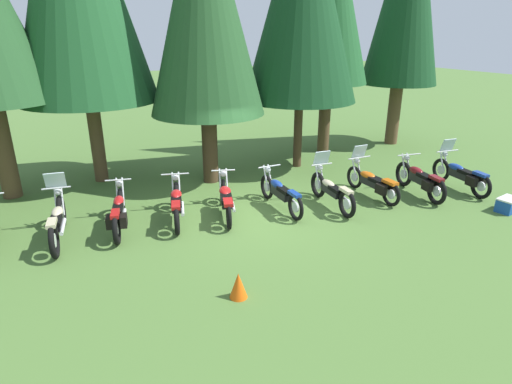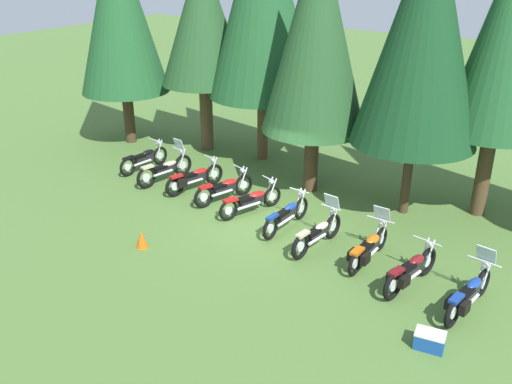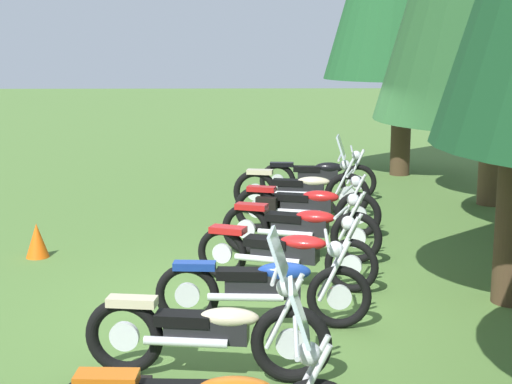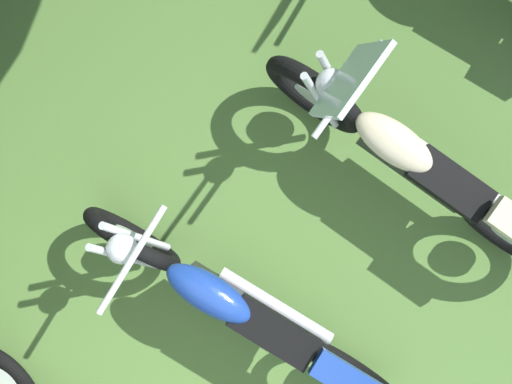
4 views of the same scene
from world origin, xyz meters
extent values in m
plane|color=#4C7033|center=(0.00, 0.00, 0.00)|extent=(80.00, 80.00, 0.00)
torus|color=black|center=(-4.44, 1.59, 0.38)|extent=(0.26, 0.78, 0.77)
cylinder|color=silver|center=(-4.44, 1.59, 0.38)|extent=(0.11, 0.30, 0.29)
torus|color=black|center=(-4.75, 0.04, 0.38)|extent=(0.26, 0.78, 0.77)
cylinder|color=silver|center=(-4.75, 0.04, 0.38)|extent=(0.11, 0.30, 0.29)
cube|color=black|center=(-4.60, 0.82, 0.48)|extent=(0.34, 0.80, 0.21)
ellipsoid|color=beige|center=(-4.55, 1.03, 0.60)|extent=(0.34, 0.59, 0.16)
cube|color=black|center=(-4.64, 0.60, 0.57)|extent=(0.32, 0.55, 0.10)
cube|color=beige|center=(-4.73, 0.12, 0.74)|extent=(0.26, 0.47, 0.08)
cylinder|color=silver|center=(-4.53, 1.55, 0.68)|extent=(0.11, 0.34, 0.65)
cylinder|color=silver|center=(-4.38, 1.52, 0.68)|extent=(0.11, 0.34, 0.65)
cylinder|color=silver|center=(-4.47, 1.45, 1.02)|extent=(0.61, 0.15, 0.04)
sphere|color=silver|center=(-4.45, 1.54, 0.90)|extent=(0.20, 0.20, 0.17)
cylinder|color=silver|center=(-4.51, 0.62, 0.40)|extent=(0.23, 0.78, 0.08)
cube|color=silver|center=(-4.47, 1.47, 1.20)|extent=(0.46, 0.23, 0.39)
torus|color=black|center=(-3.05, 1.56, 0.36)|extent=(0.31, 0.72, 0.71)
cylinder|color=silver|center=(-3.05, 1.56, 0.36)|extent=(0.12, 0.27, 0.27)
torus|color=black|center=(-3.50, 0.03, 0.36)|extent=(0.31, 0.72, 0.71)
cylinder|color=silver|center=(-3.50, 0.03, 0.36)|extent=(0.12, 0.27, 0.27)
cube|color=black|center=(-3.28, 0.79, 0.46)|extent=(0.40, 0.81, 0.24)
ellipsoid|color=#B21919|center=(-3.22, 1.01, 0.61)|extent=(0.38, 0.60, 0.19)
cube|color=black|center=(-3.34, 0.58, 0.58)|extent=(0.36, 0.57, 0.10)
cube|color=#B21919|center=(-3.48, 0.11, 0.68)|extent=(0.29, 0.47, 0.08)
cylinder|color=silver|center=(-3.14, 1.52, 0.65)|extent=(0.14, 0.33, 0.65)
cylinder|color=silver|center=(-3.00, 1.48, 0.65)|extent=(0.14, 0.33, 0.65)
cylinder|color=silver|center=(-3.09, 1.43, 0.99)|extent=(0.60, 0.21, 0.04)
sphere|color=silver|center=(-3.07, 1.51, 0.87)|extent=(0.21, 0.21, 0.17)
cylinder|color=silver|center=(-3.22, 0.59, 0.38)|extent=(0.30, 0.78, 0.08)
cube|color=black|center=(-3.59, 0.26, 0.46)|extent=(0.22, 0.35, 0.26)
cube|color=black|center=(-3.30, 0.18, 0.46)|extent=(0.22, 0.35, 0.26)
torus|color=black|center=(-1.69, 1.32, 0.36)|extent=(0.34, 0.71, 0.71)
cylinder|color=silver|center=(-1.69, 1.32, 0.36)|extent=(0.14, 0.27, 0.27)
torus|color=black|center=(-2.20, -0.15, 0.36)|extent=(0.34, 0.71, 0.71)
cylinder|color=silver|center=(-2.20, -0.15, 0.36)|extent=(0.14, 0.27, 0.27)
cube|color=black|center=(-1.94, 0.59, 0.46)|extent=(0.46, 0.80, 0.23)
ellipsoid|color=#B21919|center=(-1.87, 0.79, 0.60)|extent=(0.44, 0.61, 0.18)
cube|color=black|center=(-2.01, 0.38, 0.57)|extent=(0.41, 0.57, 0.10)
cube|color=#B21919|center=(-2.17, -0.07, 0.69)|extent=(0.33, 0.48, 0.08)
cylinder|color=silver|center=(-1.79, 1.29, 0.65)|extent=(0.15, 0.33, 0.65)
cylinder|color=silver|center=(-1.63, 1.24, 0.65)|extent=(0.15, 0.33, 0.65)
cylinder|color=silver|center=(-1.73, 1.19, 0.99)|extent=(0.67, 0.26, 0.04)
sphere|color=silver|center=(-1.71, 1.27, 0.87)|extent=(0.22, 0.22, 0.17)
cylinder|color=silver|center=(-1.87, 0.38, 0.38)|extent=(0.33, 0.75, 0.08)
torus|color=black|center=(-0.46, 1.08, 0.33)|extent=(0.32, 0.65, 0.66)
cylinder|color=silver|center=(-0.46, 1.08, 0.33)|extent=(0.14, 0.25, 0.25)
torus|color=black|center=(-1.04, -0.47, 0.33)|extent=(0.32, 0.65, 0.66)
cylinder|color=silver|center=(-1.04, -0.47, 0.33)|extent=(0.14, 0.25, 0.25)
cube|color=black|center=(-0.75, 0.31, 0.43)|extent=(0.51, 0.85, 0.22)
ellipsoid|color=#B21919|center=(-0.67, 0.52, 0.56)|extent=(0.48, 0.65, 0.17)
cube|color=black|center=(-0.83, 0.09, 0.53)|extent=(0.45, 0.61, 0.10)
cube|color=#B21919|center=(-1.01, -0.39, 0.64)|extent=(0.36, 0.49, 0.08)
cylinder|color=silver|center=(-0.56, 1.05, 0.63)|extent=(0.16, 0.33, 0.65)
cylinder|color=silver|center=(-0.40, 0.99, 0.63)|extent=(0.16, 0.33, 0.65)
cylinder|color=silver|center=(-0.51, 0.95, 0.96)|extent=(0.59, 0.25, 0.04)
sphere|color=silver|center=(-0.48, 1.03, 0.84)|extent=(0.22, 0.22, 0.17)
cylinder|color=silver|center=(-0.68, 0.08, 0.35)|extent=(0.36, 0.79, 0.08)
torus|color=black|center=(0.72, 0.78, 0.34)|extent=(0.14, 0.68, 0.68)
cylinder|color=silver|center=(0.72, 0.78, 0.34)|extent=(0.07, 0.26, 0.26)
torus|color=black|center=(0.61, -0.80, 0.34)|extent=(0.14, 0.68, 0.68)
cylinder|color=silver|center=(0.61, -0.80, 0.34)|extent=(0.07, 0.26, 0.26)
cube|color=black|center=(0.66, -0.01, 0.45)|extent=(0.23, 0.80, 0.25)
ellipsoid|color=navy|center=(0.68, 0.20, 0.61)|extent=(0.26, 0.57, 0.20)
cube|color=black|center=(0.65, -0.23, 0.58)|extent=(0.24, 0.54, 0.10)
cube|color=navy|center=(0.61, -0.72, 0.66)|extent=(0.19, 0.45, 0.08)
cylinder|color=silver|center=(0.65, 0.72, 0.64)|extent=(0.07, 0.34, 0.65)
cylinder|color=silver|center=(0.78, 0.71, 0.64)|extent=(0.07, 0.34, 0.65)
cylinder|color=silver|center=(0.71, 0.64, 0.97)|extent=(0.65, 0.08, 0.04)
sphere|color=silver|center=(0.72, 0.73, 0.85)|extent=(0.18, 0.18, 0.17)
cylinder|color=silver|center=(0.76, -0.19, 0.36)|extent=(0.13, 0.79, 0.08)
torus|color=black|center=(2.02, 0.19, 0.36)|extent=(0.22, 0.73, 0.72)
cylinder|color=silver|center=(2.02, 0.19, 0.36)|extent=(0.09, 0.27, 0.27)
torus|color=black|center=(1.81, -1.29, 0.36)|extent=(0.22, 0.73, 0.72)
cylinder|color=silver|center=(1.81, -1.29, 0.36)|extent=(0.09, 0.27, 0.27)
cube|color=black|center=(1.92, -0.55, 0.45)|extent=(0.29, 0.76, 0.21)
ellipsoid|color=beige|center=(1.95, -0.35, 0.58)|extent=(0.31, 0.56, 0.16)
cube|color=black|center=(1.89, -0.76, 0.55)|extent=(0.29, 0.52, 0.10)
cube|color=beige|center=(1.82, -1.22, 0.69)|extent=(0.23, 0.46, 0.08)
cylinder|color=silver|center=(1.95, 0.14, 0.66)|extent=(0.09, 0.34, 0.65)
cylinder|color=silver|center=(2.08, 0.12, 0.66)|extent=(0.09, 0.34, 0.65)
cylinder|color=silver|center=(2.00, 0.05, 0.99)|extent=(0.61, 0.12, 0.04)
sphere|color=silver|center=(2.02, 0.14, 0.87)|extent=(0.19, 0.19, 0.17)
cylinder|color=silver|center=(2.01, -0.73, 0.38)|extent=(0.19, 0.74, 0.08)
cube|color=silver|center=(2.01, 0.07, 1.17)|extent=(0.46, 0.21, 0.39)
torus|color=black|center=(3.41, 0.26, 0.33)|extent=(0.13, 0.66, 0.66)
cylinder|color=silver|center=(3.41, 0.26, 0.33)|extent=(0.06, 0.26, 0.25)
torus|color=black|center=(3.32, -1.28, 0.33)|extent=(0.13, 0.66, 0.66)
cylinder|color=silver|center=(3.32, -1.28, 0.33)|extent=(0.06, 0.26, 0.25)
cube|color=black|center=(3.36, -0.51, 0.43)|extent=(0.27, 0.77, 0.23)
ellipsoid|color=#D16014|center=(3.37, -0.30, 0.57)|extent=(0.32, 0.56, 0.18)
cube|color=black|center=(3.35, -0.72, 0.54)|extent=(0.29, 0.52, 0.10)
cube|color=#D16014|center=(3.32, -1.20, 0.64)|extent=(0.23, 0.45, 0.08)
cylinder|color=silver|center=(3.32, 0.20, 0.63)|extent=(0.06, 0.34, 0.65)
cylinder|color=silver|center=(3.49, 0.19, 0.63)|extent=(0.06, 0.34, 0.65)
cylinder|color=silver|center=(3.40, 0.12, 0.97)|extent=(0.76, 0.08, 0.04)
sphere|color=silver|center=(3.40, 0.21, 0.85)|extent=(0.18, 0.18, 0.17)
cylinder|color=silver|center=(3.49, -0.69, 0.35)|extent=(0.12, 0.77, 0.08)
cube|color=silver|center=(3.40, 0.14, 1.15)|extent=(0.45, 0.18, 0.39)
cube|color=black|center=(3.15, -1.07, 0.43)|extent=(0.16, 0.33, 0.26)
cube|color=black|center=(3.51, -1.09, 0.43)|extent=(0.16, 0.33, 0.26)
torus|color=black|center=(4.81, -0.31, 0.37)|extent=(0.28, 0.75, 0.74)
cylinder|color=silver|center=(4.81, -0.31, 0.37)|extent=(0.11, 0.28, 0.28)
torus|color=black|center=(4.47, -1.78, 0.37)|extent=(0.28, 0.75, 0.74)
cylinder|color=silver|center=(4.47, -1.78, 0.37)|extent=(0.11, 0.28, 0.28)
cube|color=black|center=(4.64, -1.05, 0.49)|extent=(0.37, 0.77, 0.26)
ellipsoid|color=maroon|center=(4.68, -0.84, 0.64)|extent=(0.37, 0.57, 0.20)
cube|color=black|center=(4.59, -1.25, 0.61)|extent=(0.35, 0.54, 0.10)
cube|color=maroon|center=(4.48, -1.70, 0.71)|extent=(0.28, 0.47, 0.08)
cylinder|color=silver|center=(4.72, -0.35, 0.67)|extent=(0.12, 0.34, 0.65)
cylinder|color=silver|center=(4.87, -0.39, 0.67)|extent=(0.12, 0.34, 0.65)
cylinder|color=silver|center=(4.77, -0.45, 1.00)|extent=(0.73, 0.20, 0.04)
sphere|color=silver|center=(4.79, -0.36, 0.88)|extent=(0.20, 0.20, 0.17)
cylinder|color=silver|center=(4.72, -1.24, 0.39)|extent=(0.25, 0.74, 0.08)
cube|color=black|center=(4.35, -1.55, 0.47)|extent=(0.21, 0.34, 0.26)
cube|color=black|center=(4.67, -1.62, 0.47)|extent=(0.21, 0.34, 0.26)
torus|color=black|center=(6.16, -0.54, 0.35)|extent=(0.23, 0.71, 0.71)
cylinder|color=silver|center=(6.16, -0.54, 0.35)|extent=(0.10, 0.27, 0.27)
torus|color=black|center=(5.89, -2.09, 0.35)|extent=(0.23, 0.71, 0.71)
cylinder|color=silver|center=(5.89, -2.09, 0.35)|extent=(0.10, 0.27, 0.27)
cube|color=black|center=(6.03, -1.31, 0.46)|extent=(0.34, 0.80, 0.24)
ellipsoid|color=navy|center=(6.06, -1.10, 0.61)|extent=(0.35, 0.59, 0.19)
cube|color=black|center=(5.99, -1.53, 0.58)|extent=(0.32, 0.55, 0.10)
cube|color=navy|center=(5.90, -2.01, 0.68)|extent=(0.26, 0.47, 0.08)
cylinder|color=silver|center=(6.08, -0.59, 0.65)|extent=(0.10, 0.34, 0.65)
cylinder|color=silver|center=(6.23, -0.61, 0.65)|extent=(0.10, 0.34, 0.65)
cylinder|color=silver|center=(6.14, -0.68, 0.99)|extent=(0.77, 0.17, 0.04)
sphere|color=silver|center=(6.16, -0.59, 0.87)|extent=(0.20, 0.20, 0.17)
cylinder|color=silver|center=(6.12, -1.51, 0.37)|extent=(0.22, 0.78, 0.08)
cube|color=silver|center=(6.14, -0.66, 1.17)|extent=(0.46, 0.23, 0.39)
cube|color=black|center=(5.77, -1.86, 0.45)|extent=(0.19, 0.34, 0.26)
cube|color=black|center=(6.08, -1.92, 0.45)|extent=(0.19, 0.34, 0.26)
cylinder|color=brown|center=(-5.46, 4.38, 1.32)|extent=(0.50, 0.50, 2.64)
cylinder|color=brown|center=(-3.00, 4.60, 1.22)|extent=(0.40, 0.40, 2.44)
cylinder|color=#42301E|center=(-0.05, 2.87, 1.05)|extent=(0.46, 0.46, 2.10)
cone|color=#234C26|center=(-0.05, 2.87, 5.15)|extent=(3.29, 3.29, 6.10)
cylinder|color=#42301E|center=(3.15, 2.89, 1.12)|extent=(0.28, 0.28, 2.24)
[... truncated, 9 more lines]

